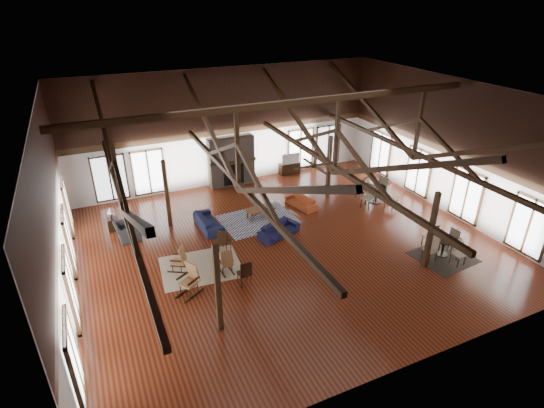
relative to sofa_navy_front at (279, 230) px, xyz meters
name	(u,v)px	position (x,y,z in m)	size (l,w,h in m)	color
floor	(287,244)	(0.02, -0.79, -0.27)	(16.00, 16.00, 0.00)	#632D15
ceiling	(290,96)	(0.02, -0.79, 5.73)	(16.00, 14.00, 0.02)	black
wall_back	(228,128)	(0.02, 6.21, 2.73)	(16.00, 0.02, 6.00)	silver
wall_front	(418,279)	(0.02, -7.79, 2.73)	(16.00, 0.02, 6.00)	silver
wall_left	(55,218)	(-7.98, -0.79, 2.73)	(0.02, 14.00, 6.00)	silver
wall_right	(449,147)	(8.02, -0.79, 2.73)	(0.02, 14.00, 6.00)	silver
roof_truss	(289,150)	(0.02, -0.79, 3.76)	(15.60, 14.07, 3.14)	#331D0E
post_grid	(288,211)	(0.02, -0.79, 1.26)	(8.16, 7.16, 3.05)	#331D0E
fireplace	(231,161)	(0.02, 5.88, 1.02)	(2.50, 0.69, 2.60)	#65594D
ceiling_fan	(314,165)	(0.52, -1.79, 3.46)	(1.60, 1.60, 0.75)	black
sofa_navy_front	(279,230)	(0.00, 0.00, 0.00)	(1.85, 0.72, 0.54)	#15153A
sofa_navy_left	(209,222)	(-2.50, 1.83, 0.02)	(0.78, 1.99, 0.58)	#141939
sofa_orange	(301,202)	(2.12, 2.00, -0.02)	(0.66, 1.69, 0.49)	#9C411E
coffee_table	(260,209)	(-0.10, 1.74, 0.16)	(1.34, 0.79, 0.49)	brown
vase	(260,206)	(-0.10, 1.81, 0.31)	(0.18, 0.18, 0.19)	#B2B2B2
armchair	(127,231)	(-5.82, 2.37, 0.08)	(0.93, 1.07, 0.69)	#2C2C2F
side_table_lamp	(112,222)	(-6.29, 3.35, 0.14)	(0.42, 0.42, 1.08)	black
rocking_chair_a	(180,260)	(-4.35, -0.79, 0.20)	(0.87, 0.74, 0.99)	#A2673D
rocking_chair_b	(226,262)	(-2.86, -1.63, 0.19)	(0.45, 0.77, 0.97)	#A2673D
rocking_chair_c	(190,279)	(-4.32, -2.20, 0.28)	(1.03, 0.89, 1.17)	#A2673D
side_chair_a	(223,239)	(-2.51, -0.25, 0.30)	(0.59, 0.59, 0.99)	black
side_chair_b	(245,272)	(-2.51, -2.61, 0.31)	(0.44, 0.44, 1.00)	black
cafe_table_near	(444,244)	(5.18, -3.97, 0.22)	(1.90, 1.90, 0.98)	black
cafe_table_far	(377,192)	(5.67, 0.92, 0.29)	(2.16, 2.16, 1.12)	black
cup_near	(445,237)	(5.20, -3.94, 0.49)	(0.13, 0.13, 0.10)	#B2B2B2
cup_far	(379,186)	(5.77, 0.88, 0.59)	(0.13, 0.13, 0.11)	#B2B2B2
tv_console	(289,168)	(3.48, 5.96, 0.03)	(1.19, 0.45, 0.59)	black
television	(290,158)	(3.50, 5.96, 0.63)	(1.05, 0.14, 0.60)	#B2B2B2
rug_tan	(201,267)	(-3.63, -0.89, -0.26)	(2.91, 2.28, 0.01)	tan
rug_navy	(258,220)	(-0.27, 1.63, -0.26)	(3.24, 2.43, 0.01)	#171E42
rug_dark	(443,257)	(5.11, -4.13, -0.26)	(2.10, 1.91, 0.01)	black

